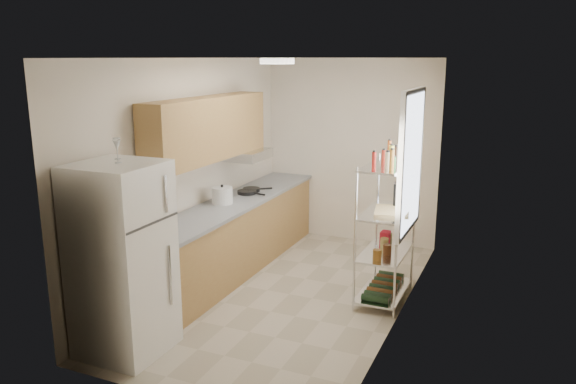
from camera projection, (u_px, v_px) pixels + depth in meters
name	position (u px, v px, depth m)	size (l,w,h in m)	color
room	(289.00, 182.00, 6.03)	(2.52, 4.42, 2.62)	#B7AA94
counter_run	(236.00, 235.00, 6.98)	(0.63, 3.51, 0.90)	#A37D45
upper_cabinets	(208.00, 129.00, 6.41)	(0.33, 2.20, 0.72)	#A37D45
range_hood	(246.00, 154.00, 7.20)	(0.50, 0.60, 0.12)	#B7BABC
window	(411.00, 162.00, 5.81)	(0.06, 1.00, 1.46)	white
bakers_rack	(387.00, 202.00, 5.95)	(0.45, 0.90, 1.73)	silver
ceiling_dome	(277.00, 61.00, 5.47)	(0.34, 0.34, 0.06)	white
refrigerator	(122.00, 260.00, 4.95)	(0.71, 0.71, 1.73)	white
wine_glass_a	(117.00, 152.00, 4.72)	(0.07, 0.07, 0.20)	silver
wine_glass_b	(117.00, 149.00, 4.90)	(0.07, 0.07, 0.19)	silver
rice_cooker	(222.00, 195.00, 6.70)	(0.25, 0.25, 0.20)	silver
frying_pan_large	(247.00, 192.00, 7.19)	(0.25, 0.25, 0.04)	black
frying_pan_small	(251.00, 190.00, 7.32)	(0.22, 0.22, 0.05)	black
cutting_board	(392.00, 211.00, 5.91)	(0.35, 0.45, 0.03)	tan
espresso_machine	(405.00, 194.00, 6.11)	(0.17, 0.25, 0.29)	black
storage_bag	(385.00, 238.00, 6.29)	(0.09, 0.13, 0.15)	red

